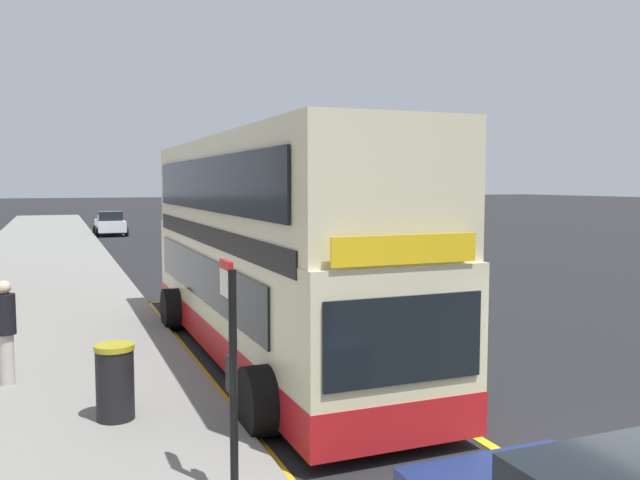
% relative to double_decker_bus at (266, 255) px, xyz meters
% --- Properties ---
extents(ground_plane, '(260.00, 260.00, 0.00)m').
position_rel_double_decker_bus_xyz_m(ground_plane, '(2.46, 24.56, -2.07)').
color(ground_plane, black).
extents(pavement_near, '(6.00, 76.00, 0.14)m').
position_rel_double_decker_bus_xyz_m(pavement_near, '(-4.54, 24.56, -2.00)').
color(pavement_near, gray).
rests_on(pavement_near, ground).
extents(double_decker_bus, '(3.22, 11.45, 4.40)m').
position_rel_double_decker_bus_xyz_m(double_decker_bus, '(0.00, 0.00, 0.00)').
color(double_decker_bus, beige).
rests_on(double_decker_bus, ground).
extents(bus_bay_markings, '(3.02, 14.14, 0.01)m').
position_rel_double_decker_bus_xyz_m(bus_bay_markings, '(-0.04, 0.09, -2.06)').
color(bus_bay_markings, gold).
rests_on(bus_bay_markings, ground).
extents(bus_stop_sign, '(0.09, 0.51, 2.54)m').
position_rel_double_decker_bus_xyz_m(bus_stop_sign, '(-2.22, -5.86, -0.41)').
color(bus_stop_sign, black).
rests_on(bus_stop_sign, pavement_near).
extents(parked_car_navy_kerbside, '(2.09, 4.20, 1.62)m').
position_rel_double_decker_bus_xyz_m(parked_car_navy_kerbside, '(5.42, 13.25, -1.27)').
color(parked_car_navy_kerbside, navy).
rests_on(parked_car_navy_kerbside, ground).
extents(parked_car_white_distant, '(2.09, 4.20, 1.62)m').
position_rel_double_decker_bus_xyz_m(parked_car_white_distant, '(-0.47, 33.95, -1.27)').
color(parked_car_white_distant, silver).
rests_on(parked_car_white_distant, ground).
extents(parked_car_white_across, '(2.09, 4.20, 1.62)m').
position_rel_double_decker_bus_xyz_m(parked_car_white_across, '(7.01, 26.38, -1.27)').
color(parked_car_white_across, silver).
rests_on(parked_car_white_across, ground).
extents(pedestrian_waiting_near_sign, '(0.34, 0.34, 1.77)m').
position_rel_double_decker_bus_xyz_m(pedestrian_waiting_near_sign, '(-4.77, -0.65, -0.96)').
color(pedestrian_waiting_near_sign, '#B7B2AD').
rests_on(pedestrian_waiting_near_sign, pavement_near).
extents(litter_bin, '(0.56, 0.56, 1.09)m').
position_rel_double_decker_bus_xyz_m(litter_bin, '(-3.22, -3.05, -1.38)').
color(litter_bin, black).
rests_on(litter_bin, pavement_near).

